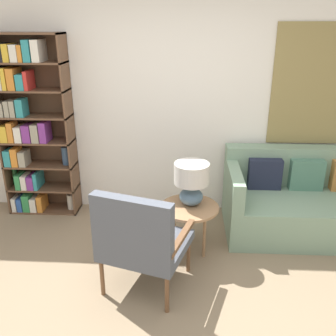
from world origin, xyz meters
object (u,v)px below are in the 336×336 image
bookshelf (29,126)px  table_lamp (191,180)px  couch (307,202)px  armchair (140,238)px  side_table (190,211)px

bookshelf → table_lamp: (1.82, -0.75, -0.29)m
bookshelf → couch: 3.18m
armchair → table_lamp: bearing=58.3°
couch → side_table: 1.38m
couch → table_lamp: bearing=-159.7°
bookshelf → armchair: bookshelf is taller
couch → armchair: bearing=-145.9°
bookshelf → table_lamp: 1.99m
bookshelf → side_table: bearing=-23.6°
couch → table_lamp: 1.41m
couch → side_table: couch is taller
bookshelf → side_table: 2.06m
armchair → side_table: armchair is taller
armchair → table_lamp: 0.82m
side_table → table_lamp: table_lamp is taller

